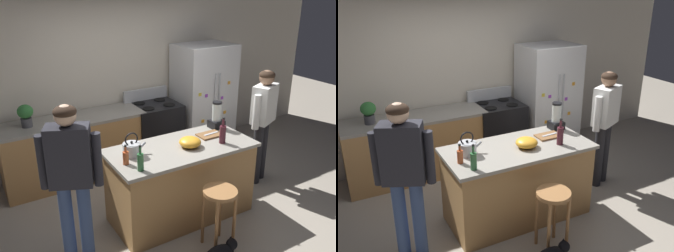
# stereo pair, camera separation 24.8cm
# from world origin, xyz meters

# --- Properties ---
(ground_plane) EXTENTS (14.00, 14.00, 0.00)m
(ground_plane) POSITION_xyz_m (0.00, 0.00, 0.00)
(ground_plane) COLOR #9E9384
(back_wall) EXTENTS (8.00, 0.10, 2.70)m
(back_wall) POSITION_xyz_m (0.00, 1.95, 1.35)
(back_wall) COLOR beige
(back_wall) RESTS_ON ground_plane
(kitchen_island) EXTENTS (1.72, 0.81, 0.93)m
(kitchen_island) POSITION_xyz_m (0.00, 0.00, 0.46)
(kitchen_island) COLOR #B7844C
(kitchen_island) RESTS_ON ground_plane
(back_counter_run) EXTENTS (2.00, 0.64, 0.93)m
(back_counter_run) POSITION_xyz_m (-0.80, 1.55, 0.46)
(back_counter_run) COLOR #B7844C
(back_counter_run) RESTS_ON ground_plane
(refrigerator) EXTENTS (0.90, 0.73, 1.78)m
(refrigerator) POSITION_xyz_m (1.39, 1.50, 0.89)
(refrigerator) COLOR silver
(refrigerator) RESTS_ON ground_plane
(stove_range) EXTENTS (0.76, 0.65, 1.11)m
(stove_range) POSITION_xyz_m (0.48, 1.52, 0.47)
(stove_range) COLOR black
(stove_range) RESTS_ON ground_plane
(person_by_island_left) EXTENTS (0.58, 0.36, 1.69)m
(person_by_island_left) POSITION_xyz_m (-1.32, -0.14, 1.03)
(person_by_island_left) COLOR #384C7A
(person_by_island_left) RESTS_ON ground_plane
(person_by_sink_right) EXTENTS (0.58, 0.36, 1.62)m
(person_by_sink_right) POSITION_xyz_m (1.43, 0.15, 0.98)
(person_by_sink_right) COLOR #26262B
(person_by_sink_right) RESTS_ON ground_plane
(bar_stool) EXTENTS (0.36, 0.36, 0.69)m
(bar_stool) POSITION_xyz_m (0.04, -0.69, 0.53)
(bar_stool) COLOR #9E6B3D
(bar_stool) RESTS_ON ground_plane
(potted_plant) EXTENTS (0.20, 0.20, 0.30)m
(potted_plant) POSITION_xyz_m (-1.40, 1.55, 1.10)
(potted_plant) COLOR #4C4C51
(potted_plant) RESTS_ON back_counter_run
(blender_appliance) EXTENTS (0.17, 0.17, 0.35)m
(blender_appliance) POSITION_xyz_m (0.70, 0.26, 1.07)
(blender_appliance) COLOR black
(blender_appliance) RESTS_ON kitchen_island
(bottle_cooking_sauce) EXTENTS (0.06, 0.06, 0.22)m
(bottle_cooking_sauce) POSITION_xyz_m (-0.73, -0.08, 1.00)
(bottle_cooking_sauce) COLOR #B24C26
(bottle_cooking_sauce) RESTS_ON kitchen_island
(bottle_wine) EXTENTS (0.08, 0.08, 0.32)m
(bottle_wine) POSITION_xyz_m (0.47, -0.16, 1.04)
(bottle_wine) COLOR #471923
(bottle_wine) RESTS_ON kitchen_island
(bottle_olive_oil) EXTENTS (0.07, 0.07, 0.28)m
(bottle_olive_oil) POSITION_xyz_m (-0.66, -0.28, 1.03)
(bottle_olive_oil) COLOR #2D6638
(bottle_olive_oil) RESTS_ON kitchen_island
(mixing_bowl) EXTENTS (0.25, 0.25, 0.11)m
(mixing_bowl) POSITION_xyz_m (0.08, -0.06, 0.98)
(mixing_bowl) COLOR orange
(mixing_bowl) RESTS_ON kitchen_island
(tea_kettle) EXTENTS (0.28, 0.20, 0.27)m
(tea_kettle) POSITION_xyz_m (-0.59, 0.08, 1.00)
(tea_kettle) COLOR #B7BABF
(tea_kettle) RESTS_ON kitchen_island
(cutting_board) EXTENTS (0.30, 0.20, 0.02)m
(cutting_board) POSITION_xyz_m (0.47, 0.09, 0.94)
(cutting_board) COLOR brown
(cutting_board) RESTS_ON kitchen_island
(chef_knife) EXTENTS (0.22, 0.05, 0.01)m
(chef_knife) POSITION_xyz_m (0.49, 0.09, 0.95)
(chef_knife) COLOR #B7BABF
(chef_knife) RESTS_ON cutting_board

